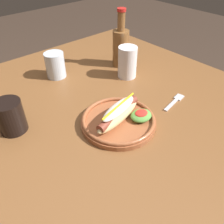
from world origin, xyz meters
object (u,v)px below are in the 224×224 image
object	(u,v)px
hot_dog_plate	(120,118)
extra_cup	(127,62)
fork	(175,101)
glass_bottle	(121,46)
soda_cup	(10,117)
water_cup	(55,65)

from	to	relation	value
hot_dog_plate	extra_cup	size ratio (longest dim) A/B	1.86
fork	glass_bottle	distance (m)	0.36
soda_cup	glass_bottle	world-z (taller)	glass_bottle
fork	soda_cup	world-z (taller)	soda_cup
hot_dog_plate	water_cup	bearing A→B (deg)	88.46
extra_cup	glass_bottle	size ratio (longest dim) A/B	0.52
extra_cup	soda_cup	bearing A→B (deg)	-179.48
fork	soda_cup	size ratio (longest dim) A/B	1.20
hot_dog_plate	fork	bearing A→B (deg)	-11.07
soda_cup	extra_cup	bearing A→B (deg)	0.52
hot_dog_plate	extra_cup	xyz separation A→B (m)	(0.23, 0.20, 0.04)
hot_dog_plate	fork	xyz separation A→B (m)	(0.23, -0.05, -0.02)
water_cup	glass_bottle	xyz separation A→B (m)	(0.27, -0.10, 0.04)
water_cup	extra_cup	distance (m)	0.29
hot_dog_plate	glass_bottle	distance (m)	0.41
soda_cup	water_cup	bearing A→B (deg)	36.36
water_cup	extra_cup	size ratio (longest dim) A/B	0.80
fork	glass_bottle	xyz separation A→B (m)	(0.05, 0.34, 0.09)
fork	glass_bottle	size ratio (longest dim) A/B	0.50
hot_dog_plate	glass_bottle	bearing A→B (deg)	46.39
soda_cup	glass_bottle	size ratio (longest dim) A/B	0.42
fork	water_cup	distance (m)	0.49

